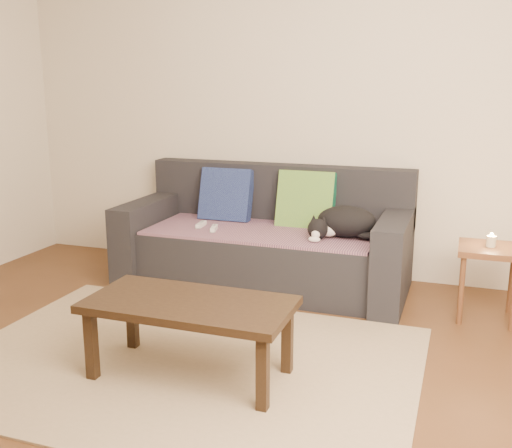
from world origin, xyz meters
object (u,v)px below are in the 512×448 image
coffee_table (190,310)px  wii_remote_a (201,224)px  sofa (266,244)px  side_table (489,260)px  wii_remote_b (214,228)px  cat (344,222)px

coffee_table → wii_remote_a: bearing=112.3°
sofa → wii_remote_a: size_ratio=14.00×
wii_remote_a → side_table: size_ratio=0.31×
wii_remote_b → coffee_table: wii_remote_b is taller
cat → wii_remote_b: cat is taller
sofa → cat: size_ratio=4.17×
wii_remote_a → coffee_table: wii_remote_a is taller
side_table → wii_remote_a: bearing=178.7°
cat → coffee_table: 1.54m
wii_remote_a → wii_remote_b: bearing=-124.6°
sofa → wii_remote_b: bearing=-145.6°
cat → wii_remote_a: (-1.07, -0.04, -0.09)m
wii_remote_a → coffee_table: size_ratio=0.14×
sofa → wii_remote_b: sofa is taller
wii_remote_b → side_table: bearing=-103.5°
sofa → side_table: size_ratio=4.36×
sofa → cat: bearing=-9.5°
wii_remote_b → coffee_table: 1.40m
coffee_table → wii_remote_b: bearing=108.2°
sofa → wii_remote_b: 0.42m
wii_remote_a → side_table: side_table is taller
sofa → coffee_table: size_ratio=2.01×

